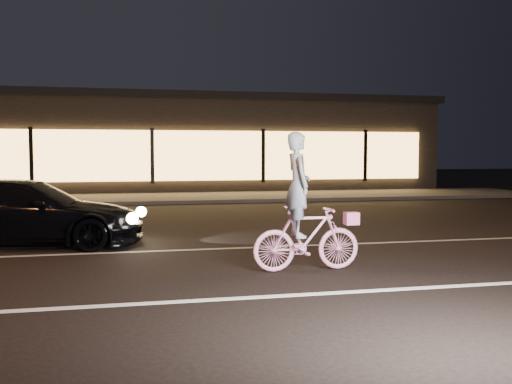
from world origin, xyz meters
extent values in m
plane|color=black|center=(0.00, 0.00, 0.00)|extent=(90.00, 90.00, 0.00)
cube|color=silver|center=(0.00, -1.50, 0.00)|extent=(60.00, 0.12, 0.01)
cube|color=gray|center=(0.00, 2.00, 0.00)|extent=(60.00, 0.10, 0.01)
cube|color=#383533|center=(0.00, 13.00, 0.06)|extent=(30.00, 4.00, 0.12)
cube|color=black|center=(0.00, 19.00, 2.00)|extent=(25.00, 8.00, 4.00)
cube|color=black|center=(0.00, 19.00, 4.05)|extent=(25.40, 8.40, 0.30)
cube|color=#FFB759|center=(0.00, 14.90, 1.60)|extent=(23.00, 0.15, 2.00)
cube|color=black|center=(-4.50, 14.82, 1.60)|extent=(0.15, 0.08, 2.20)
cube|color=black|center=(0.00, 14.82, 1.60)|extent=(0.15, 0.08, 2.20)
cube|color=black|center=(4.50, 14.82, 1.60)|extent=(0.15, 0.08, 2.20)
cube|color=black|center=(9.00, 14.82, 1.60)|extent=(0.15, 0.08, 2.20)
imported|color=#FE3D8D|center=(1.63, -0.15, 0.48)|extent=(1.61, 0.45, 0.97)
imported|color=silver|center=(1.50, -0.15, 1.27)|extent=(0.36, 0.55, 1.52)
cube|color=#F65195|center=(2.32, -0.15, 0.76)|extent=(0.20, 0.17, 0.18)
imported|color=black|center=(-2.76, 3.11, 0.62)|extent=(4.46, 2.37, 1.23)
sphere|color=#FFF2BF|center=(-0.67, 3.35, 0.56)|extent=(0.21, 0.21, 0.21)
sphere|color=#FFF2BF|center=(-0.85, 2.24, 0.56)|extent=(0.21, 0.21, 0.21)
camera|label=1|loc=(-0.88, -8.05, 1.74)|focal=40.00mm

